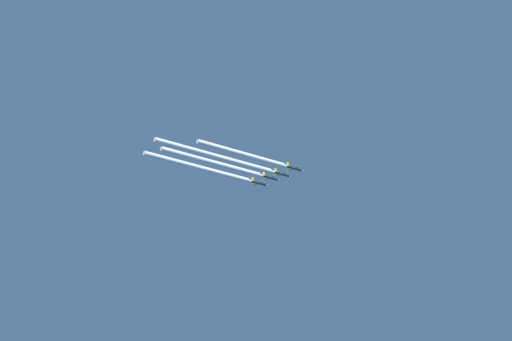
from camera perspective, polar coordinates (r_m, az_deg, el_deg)
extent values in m
cylinder|color=navy|center=(628.34, 0.15, -0.67)|extent=(1.22, 10.56, 1.22)
cone|color=yellow|center=(632.02, 0.59, -0.78)|extent=(1.16, 1.78, 1.16)
ellipsoid|color=#0C263F|center=(629.89, 0.32, -0.67)|extent=(0.67, 2.44, 0.55)
cube|color=yellow|center=(628.00, 0.11, -0.67)|extent=(8.89, 2.11, 0.13)
cube|color=yellow|center=(625.51, -0.19, -0.58)|extent=(3.78, 1.22, 0.13)
cube|color=yellow|center=(626.08, -0.18, -0.45)|extent=(0.11, 1.44, 1.89)
cylinder|color=black|center=(625.06, -0.24, -0.56)|extent=(0.92, 0.67, 0.92)
cylinder|color=navy|center=(620.91, 0.75, -0.39)|extent=(1.22, 10.56, 1.22)
cone|color=yellow|center=(624.63, 1.19, -0.50)|extent=(1.16, 1.78, 1.16)
ellipsoid|color=#0C263F|center=(622.48, 0.92, -0.39)|extent=(0.67, 2.44, 0.55)
cube|color=yellow|center=(620.56, 0.71, -0.39)|extent=(8.89, 2.11, 0.13)
cube|color=yellow|center=(618.05, 0.41, -0.30)|extent=(3.78, 1.22, 0.13)
cube|color=yellow|center=(618.62, 0.42, -0.16)|extent=(0.11, 1.44, 1.89)
cylinder|color=black|center=(617.59, 0.35, -0.28)|extent=(0.92, 0.67, 0.92)
cylinder|color=navy|center=(613.54, 1.37, -0.19)|extent=(1.22, 10.56, 1.22)
cone|color=yellow|center=(617.30, 1.80, -0.31)|extent=(1.16, 1.78, 1.16)
ellipsoid|color=#0C263F|center=(615.12, 1.53, -0.19)|extent=(0.67, 2.44, 0.55)
cube|color=yellow|center=(613.18, 1.33, -0.19)|extent=(8.89, 2.11, 0.13)
cube|color=yellow|center=(610.64, 1.02, -0.10)|extent=(3.78, 1.22, 0.13)
cube|color=yellow|center=(611.21, 1.03, 0.04)|extent=(0.11, 1.44, 1.89)
cylinder|color=black|center=(610.17, 0.97, -0.08)|extent=(0.92, 0.67, 0.92)
cylinder|color=navy|center=(606.14, 2.02, 0.11)|extent=(1.22, 10.56, 1.22)
cone|color=yellow|center=(609.96, 2.45, -0.01)|extent=(1.16, 1.78, 1.16)
ellipsoid|color=#0C263F|center=(607.75, 2.18, 0.11)|extent=(0.67, 2.44, 0.55)
cube|color=yellow|center=(605.78, 1.98, 0.12)|extent=(8.89, 2.11, 0.13)
cube|color=yellow|center=(603.20, 1.67, 0.21)|extent=(3.78, 1.22, 0.13)
cube|color=yellow|center=(603.79, 1.68, 0.35)|extent=(0.11, 1.44, 1.89)
cylinder|color=black|center=(602.74, 1.61, 0.23)|extent=(0.92, 0.67, 0.92)
cylinder|color=white|center=(607.46, -2.52, 0.03)|extent=(1.33, 61.59, 1.33)
cylinder|color=white|center=(603.40, -3.08, 0.18)|extent=(2.52, 70.83, 2.52)
cylinder|color=white|center=(600.73, -1.80, 0.30)|extent=(1.33, 58.18, 1.33)
cylinder|color=white|center=(596.83, -2.34, 0.44)|extent=(2.52, 66.90, 2.52)
cylinder|color=white|center=(590.46, -1.56, 0.61)|extent=(1.33, 67.45, 1.33)
cylinder|color=white|center=(585.93, -2.18, 0.78)|extent=(2.52, 77.56, 2.52)
cylinder|color=white|center=(587.53, -0.28, 0.76)|extent=(1.33, 50.97, 1.33)
cylinder|color=white|center=(583.99, -0.75, 0.89)|extent=(2.52, 58.62, 2.52)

